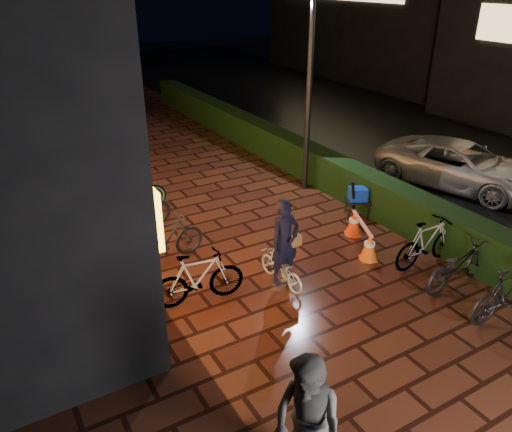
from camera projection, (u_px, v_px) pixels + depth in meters
ground at (360, 318)px, 9.15m from camera, size 80.00×80.00×0.00m
asphalt_road at (464, 157)px, 17.11m from camera, size 11.00×60.00×0.01m
hedge at (278, 146)px, 16.63m from camera, size 0.70×20.00×1.00m
bystander_person at (307, 424)px, 5.82m from camera, size 0.88×1.05×1.91m
van at (460, 165)px, 14.50m from camera, size 3.51×5.14×1.31m
lamp_post_hedge at (310, 77)px, 13.25m from camera, size 0.56×0.17×5.83m
lamp_post_sf at (63, 89)px, 14.41m from camera, size 0.46×0.22×4.84m
cyclist at (283, 254)px, 9.82m from camera, size 0.70×1.35×1.89m
traffic_barrier at (361, 234)px, 11.40m from camera, size 0.92×1.51×0.63m
cart_assembly at (358, 196)px, 12.72m from camera, size 0.80×0.69×1.12m
parked_bikes_storefront at (153, 224)px, 11.40m from camera, size 2.11×5.48×1.07m
parked_bikes_hedge at (462, 265)px, 9.82m from camera, size 1.95×2.59×1.07m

